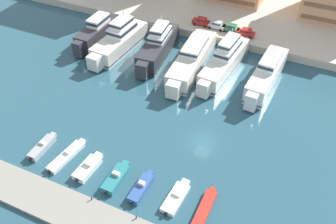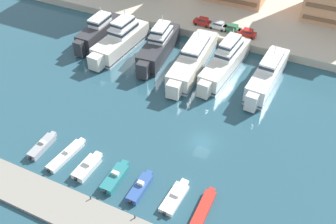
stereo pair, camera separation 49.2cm
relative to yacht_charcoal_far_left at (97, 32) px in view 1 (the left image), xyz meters
The scene contains 20 objects.
ground_plane 38.47m from the yacht_charcoal_far_left, 30.73° to the right, with size 400.00×400.00×0.00m, color #285160.
yacht_charcoal_far_left is the anchor object (origin of this frame).
yacht_ivory_left 6.45m from the yacht_charcoal_far_left, ahead, with size 5.88×18.98×8.50m.
yacht_charcoal_mid_left 15.03m from the yacht_charcoal_far_left, ahead, with size 5.77×18.77×8.35m.
yacht_ivory_center_left 23.33m from the yacht_charcoal_far_left, ahead, with size 5.59×22.30×6.88m.
yacht_ivory_center 29.71m from the yacht_charcoal_far_left, ahead, with size 5.51×20.52×8.50m.
yacht_white_center_right 38.40m from the yacht_charcoal_far_left, ahead, with size 4.83×19.10×7.33m.
motorboat_grey_far_left 33.56m from the yacht_charcoal_far_left, 72.55° to the right, with size 1.62×6.32×1.46m.
motorboat_white_left 35.08m from the yacht_charcoal_far_left, 65.30° to the right, with size 2.52×8.04×1.16m.
motorboat_white_mid_left 37.74m from the yacht_charcoal_far_left, 59.50° to the right, with size 2.39×6.11×1.49m.
motorboat_teal_center_left 40.36m from the yacht_charcoal_far_left, 53.42° to the right, with size 2.02×6.44×1.51m.
motorboat_blue_center 43.04m from the yacht_charcoal_far_left, 48.89° to the right, with size 1.78×6.25×1.52m.
motorboat_white_center_right 46.20m from the yacht_charcoal_far_left, 43.43° to the right, with size 2.45×6.71×1.05m.
motorboat_red_mid_right 49.87m from the yacht_charcoal_far_left, 40.49° to the right, with size 1.63×8.51×0.86m.
car_red_far_left 24.16m from the yacht_charcoal_far_left, 35.22° to the left, with size 4.14×1.99×1.80m.
car_silver_left 27.32m from the yacht_charcoal_far_left, 30.30° to the left, with size 4.20×2.13×1.80m.
car_green_mid_left 30.27m from the yacht_charcoal_far_left, 27.15° to the left, with size 4.17×2.06×1.80m.
car_red_center_left 33.32m from the yacht_charcoal_far_left, 23.50° to the left, with size 4.11×1.93×1.80m.
bollard_west 43.70m from the yacht_charcoal_far_left, 58.34° to the right, with size 0.20×0.20×0.61m.
bollard_west_mid 47.83m from the yacht_charcoal_far_left, 51.04° to the right, with size 0.20×0.20×0.61m.
Camera 1 is at (12.67, -41.22, 44.93)m, focal length 40.00 mm.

